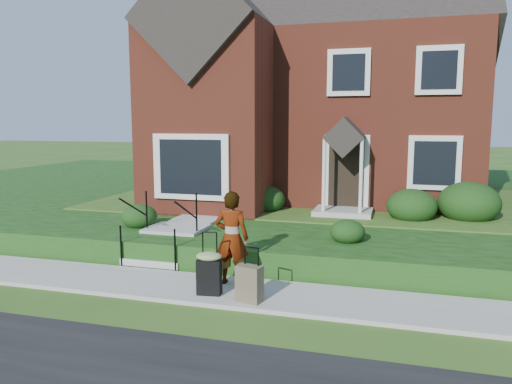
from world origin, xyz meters
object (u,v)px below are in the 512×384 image
(front_steps, at_px, (168,240))
(suitcase_olive, at_px, (249,284))
(woman, at_px, (232,238))
(suitcase_black, at_px, (209,270))

(front_steps, height_order, suitcase_olive, front_steps)
(woman, distance_m, suitcase_olive, 1.20)
(suitcase_black, height_order, suitcase_olive, suitcase_black)
(front_steps, xyz_separation_m, suitcase_olive, (2.71, -2.35, -0.07))
(front_steps, xyz_separation_m, woman, (2.10, -1.50, 0.52))
(woman, relative_size, suitcase_black, 1.58)
(woman, bearing_deg, front_steps, -38.83)
(suitcase_black, bearing_deg, woman, 65.75)
(front_steps, relative_size, suitcase_black, 1.73)
(woman, xyz_separation_m, suitcase_olive, (0.61, -0.84, -0.59))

